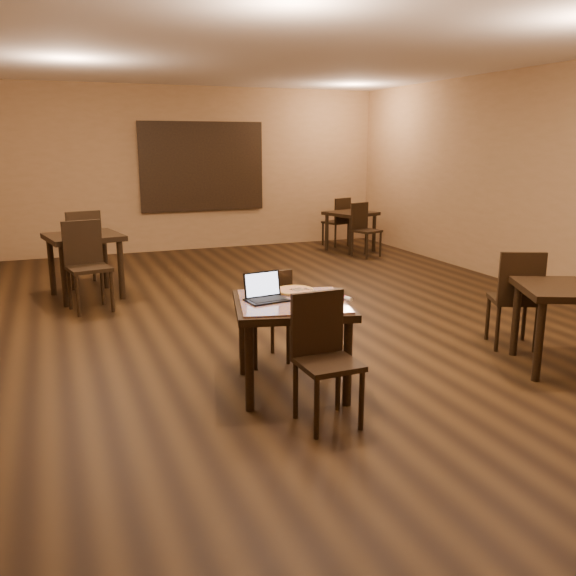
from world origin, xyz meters
name	(u,v)px	position (x,y,z in m)	size (l,w,h in m)	color
ground	(266,320)	(0.00, 0.00, 0.00)	(10.00, 10.00, 0.00)	black
wall_back	(175,170)	(0.00, 5.00, 1.50)	(8.00, 0.02, 3.00)	#94714B
wall_right	(547,181)	(4.00, 0.00, 1.50)	(0.02, 10.00, 3.00)	#94714B
ceiling	(264,44)	(0.00, 0.00, 3.00)	(8.00, 10.00, 0.02)	silver
mural	(202,167)	(0.50, 4.96, 1.55)	(2.34, 0.05, 1.64)	navy
tiled_table	(292,313)	(-0.47, -1.99, 0.66)	(1.11, 1.11, 0.76)	black
chair_main_near	(323,350)	(-0.47, -2.60, 0.54)	(0.43, 0.43, 0.96)	black
chair_main_far	(268,311)	(-0.46, -1.37, 0.51)	(0.43, 0.43, 0.90)	black
laptop	(265,293)	(-0.67, -1.89, 0.82)	(0.35, 0.29, 0.22)	black
plate	(326,302)	(-0.25, -2.17, 0.77)	(0.27, 0.27, 0.01)	white
pizza_slice	(326,300)	(-0.25, -2.17, 0.79)	(0.21, 0.21, 0.02)	beige
pizza_pan	(295,292)	(-0.35, -1.75, 0.77)	(0.35, 0.35, 0.01)	silver
pizza_whole	(295,290)	(-0.35, -1.75, 0.78)	(0.33, 0.33, 0.02)	beige
spatula	(298,290)	(-0.33, -1.77, 0.79)	(0.11, 0.25, 0.01)	silver
napkin_roll	(344,298)	(-0.07, -2.13, 0.78)	(0.07, 0.17, 0.04)	white
other_table_a	(351,218)	(3.00, 3.74, 0.61)	(0.99, 0.99, 0.73)	black
other_table_a_chair_near	(363,226)	(2.97, 3.18, 0.53)	(0.52, 0.52, 0.95)	black
other_table_a_chair_far	(339,219)	(3.03, 4.30, 0.53)	(0.52, 0.52, 0.95)	black
other_table_b	(84,245)	(-1.85, 1.87, 0.69)	(1.05, 1.05, 0.84)	black
other_table_b_chair_near	(86,260)	(-1.87, 1.24, 0.61)	(0.55, 0.55, 1.08)	black
other_table_b_chair_far	(83,244)	(-1.84, 2.50, 0.61)	(0.55, 0.55, 1.08)	black
other_table_c	(567,300)	(1.99, -2.44, 0.64)	(1.09, 1.09, 0.77)	black
other_table_c_chair_far	(517,294)	(1.95, -1.85, 0.56)	(0.57, 0.57, 1.00)	black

